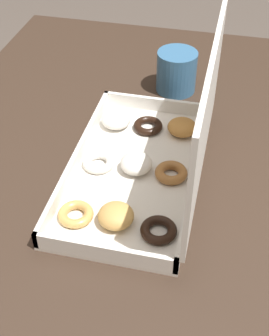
% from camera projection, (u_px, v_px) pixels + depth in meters
% --- Properties ---
extents(dining_table, '(1.14, 0.76, 0.76)m').
position_uv_depth(dining_table, '(108.00, 193.00, 0.99)').
color(dining_table, '#38281E').
rests_on(dining_table, ground_plane).
extents(donut_box, '(0.42, 0.24, 0.26)m').
position_uv_depth(donut_box, '(156.00, 152.00, 0.82)').
color(donut_box, silver).
rests_on(donut_box, dining_table).
extents(coffee_mug, '(0.09, 0.09, 0.09)m').
position_uv_depth(coffee_mug, '(177.00, 71.00, 1.05)').
color(coffee_mug, teal).
rests_on(coffee_mug, dining_table).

